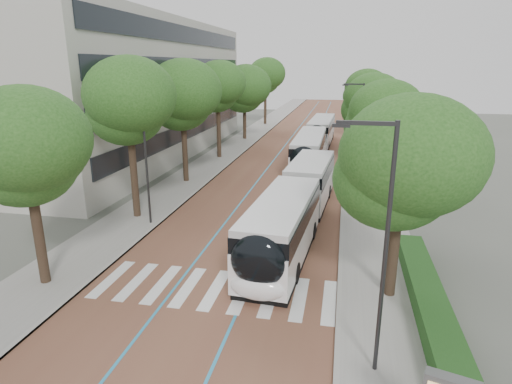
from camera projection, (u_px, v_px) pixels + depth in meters
The scene contains 19 objects.
ground at pixel (204, 301), 18.00m from camera, with size 160.00×160.00×0.00m, color #51544C.
road at pixel (301, 141), 55.54m from camera, with size 11.00×140.00×0.02m, color brown.
sidewalk_left at pixel (245, 139), 56.98m from camera, with size 4.00×140.00×0.12m, color gray.
sidewalk_right at pixel (360, 143), 54.08m from camera, with size 4.00×140.00×0.12m, color gray.
kerb_left at pixel (259, 139), 56.61m from camera, with size 0.20×140.00×0.14m, color gray.
kerb_right at pixel (345, 142), 54.45m from camera, with size 0.20×140.00×0.14m, color gray.
zebra_crossing at pixel (215, 289), 18.90m from camera, with size 10.55×3.60×0.01m.
lane_line_left at pixel (289, 141), 55.85m from camera, with size 0.12×126.00×0.01m, color teal.
lane_line_right at pixel (313, 142), 55.23m from camera, with size 0.12×126.00×0.01m, color teal.
office_building at pixel (111, 89), 46.04m from camera, with size 18.11×40.00×14.00m.
hedge at pixel (434, 315), 16.10m from camera, with size 1.20×14.00×0.80m, color #1F4618.
streetlight_near at pixel (381, 233), 12.53m from camera, with size 1.82×0.20×8.00m.
streetlight_far at pixel (359, 123), 36.00m from camera, with size 1.82×0.20×8.00m.
lamp_post_left at pixel (146, 160), 25.51m from camera, with size 0.14×0.14×8.00m, color #292A2C.
trees_left at pixel (217, 92), 43.62m from camera, with size 6.46×60.55×10.13m.
trees_right at pixel (373, 109), 36.63m from camera, with size 5.72×47.67×8.50m.
lead_bus at pixel (296, 206), 24.98m from camera, with size 3.75×18.52×3.20m.
bus_queued_0 at pixel (309, 152), 40.50m from camera, with size 2.57×12.40×3.20m.
bus_queued_1 at pixel (321, 132), 52.78m from camera, with size 2.92×12.47×3.20m.
Camera 1 is at (5.38, -15.16, 9.56)m, focal length 30.00 mm.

